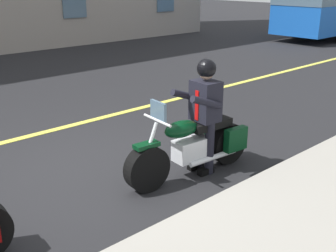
# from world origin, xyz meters

# --- Properties ---
(ground_plane) EXTENTS (80.00, 80.00, 0.00)m
(ground_plane) POSITION_xyz_m (0.00, 0.00, 0.00)
(ground_plane) COLOR black
(lane_center_stripe) EXTENTS (60.00, 0.16, 0.01)m
(lane_center_stripe) POSITION_xyz_m (0.00, -2.00, 0.01)
(lane_center_stripe) COLOR #E5DB4C
(lane_center_stripe) RESTS_ON ground_plane
(motorcycle_main) EXTENTS (2.22, 0.71, 1.26)m
(motorcycle_main) POSITION_xyz_m (-1.00, 1.17, 0.45)
(motorcycle_main) COLOR black
(motorcycle_main) RESTS_ON ground_plane
(rider_main) EXTENTS (0.65, 0.58, 1.74)m
(rider_main) POSITION_xyz_m (-1.19, 1.18, 1.04)
(rider_main) COLOR black
(rider_main) RESTS_ON ground_plane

